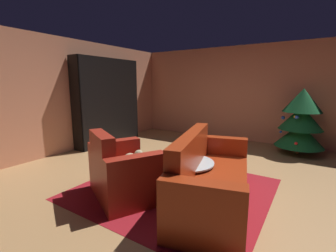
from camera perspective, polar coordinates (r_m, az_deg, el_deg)
The scene contains 11 objects.
ground_plane at distance 3.83m, azimuth 4.47°, elevation -13.31°, with size 7.80×7.80×0.00m, color #A07649.
wall_back at distance 6.59m, azimuth 18.37°, elevation 7.46°, with size 6.26×0.06×2.52m, color tan.
wall_left at distance 5.67m, azimuth -24.31°, elevation 6.68°, with size 0.06×6.62×2.52m, color tan.
area_rug at distance 3.57m, azimuth 1.51°, elevation -15.09°, with size 2.58×2.42×0.01m, color maroon.
bookshelf_unit at distance 6.25m, azimuth -13.57°, elevation 5.64°, with size 0.36×1.89×2.15m.
armchair_red at distance 3.31m, azimuth -11.05°, elevation -11.30°, with size 1.28×1.16×0.91m.
couch_red at distance 3.15m, azimuth 10.19°, elevation -12.82°, with size 1.28×2.17×0.90m.
coffee_table at distance 3.38m, azimuth 4.53°, elevation -9.25°, with size 0.78×0.78×0.44m.
book_stack_on_table at distance 3.39m, azimuth 3.90°, elevation -7.89°, with size 0.19×0.16×0.07m.
bottle_on_table at distance 3.54m, azimuth 4.42°, elevation -5.75°, with size 0.07×0.07×0.29m.
decorated_tree at distance 5.80m, azimuth 29.76°, elevation 1.15°, with size 0.99×0.99×1.44m.
Camera 1 is at (1.64, -3.10, 1.54)m, focal length 24.89 mm.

